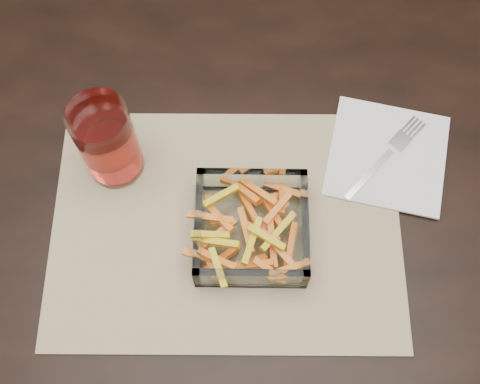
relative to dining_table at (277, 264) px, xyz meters
name	(u,v)px	position (x,y,z in m)	size (l,w,h in m)	color
dining_table	(277,264)	(0.00, 0.00, 0.00)	(1.60, 0.90, 0.75)	black
placemat	(226,225)	(-0.07, 0.03, 0.09)	(0.45, 0.33, 0.00)	tan
glass_bowl	(251,229)	(-0.04, 0.01, 0.11)	(0.14, 0.14, 0.05)	white
tumbler	(108,143)	(-0.22, 0.11, 0.15)	(0.07, 0.07, 0.13)	white
napkin	(387,155)	(0.15, 0.13, 0.09)	(0.15, 0.15, 0.00)	white
fork	(387,155)	(0.15, 0.12, 0.10)	(0.12, 0.13, 0.00)	silver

